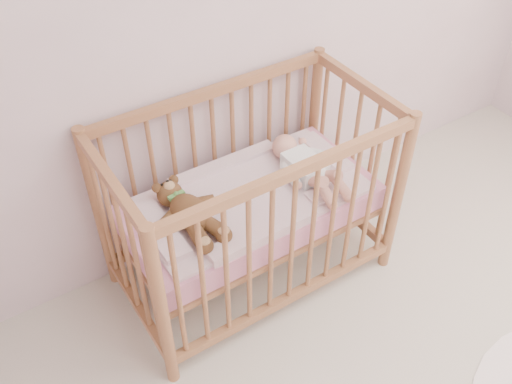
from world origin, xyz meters
TOP-DOWN VIEW (x-y plane):
  - crib at (-0.43, 1.60)m, footprint 1.36×0.76m
  - mattress at (-0.43, 1.60)m, footprint 1.22×0.62m
  - blanket at (-0.43, 1.60)m, footprint 1.10×0.58m
  - baby at (-0.12, 1.58)m, footprint 0.29×0.58m
  - teddy_bear at (-0.77, 1.58)m, footprint 0.40×0.53m

SIDE VIEW (x-z plane):
  - mattress at x=-0.43m, z-range 0.42..0.55m
  - crib at x=-0.43m, z-range 0.00..1.00m
  - blanket at x=-0.43m, z-range 0.53..0.59m
  - baby at x=-0.12m, z-range 0.57..0.70m
  - teddy_bear at x=-0.77m, z-range 0.58..0.71m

